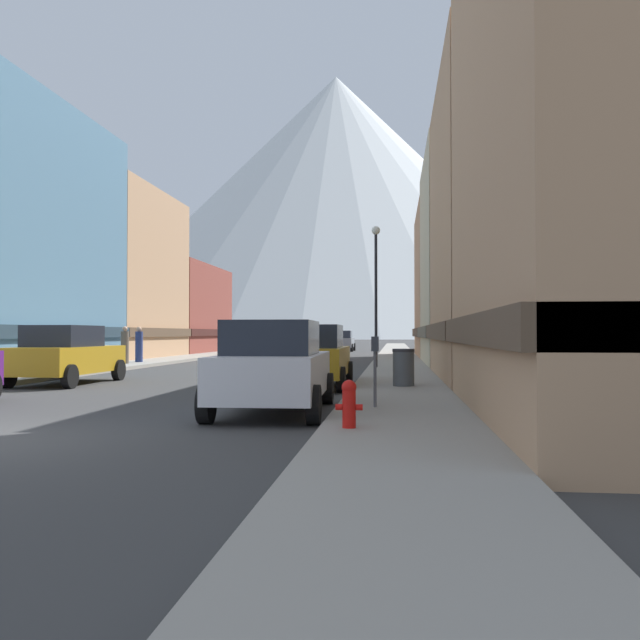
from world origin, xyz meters
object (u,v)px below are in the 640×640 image
car_driving_0 (292,342)px  pedestrian_1 (125,346)px  fire_hydrant_near (349,402)px  car_right_0 (274,366)px  trash_bin_right (403,367)px  car_driving_1 (342,341)px  potted_plant_0 (47,356)px  car_right_1 (313,356)px  pedestrian_0 (139,346)px  car_left_1 (66,354)px  parking_meter_near (375,361)px  streetlamp_right (376,275)px

car_driving_0 → pedestrian_1: size_ratio=2.56×
fire_hydrant_near → pedestrian_1: (-11.70, 19.50, 0.42)m
car_right_0 → trash_bin_right: 5.68m
car_right_0 → fire_hydrant_near: size_ratio=6.32×
car_right_0 → car_driving_1: (-2.20, 44.60, 0.00)m
potted_plant_0 → trash_bin_right: bearing=-24.4°
car_right_0 → car_right_1: bearing=90.0°
car_right_1 → car_driving_0: (-5.40, 30.82, 0.00)m
pedestrian_0 → pedestrian_1: pedestrian_1 is taller
car_left_1 → potted_plant_0: bearing=124.6°
car_driving_0 → parking_meter_near: 37.70m
car_right_0 → pedestrian_0: size_ratio=2.59×
car_right_1 → parking_meter_near: size_ratio=3.32×
car_driving_0 → fire_hydrant_near: (7.05, -39.75, -0.37)m
trash_bin_right → car_right_0: bearing=-116.7°
car_left_1 → potted_plant_0: (-3.20, 4.64, -0.21)m
car_right_0 → pedestrian_1: bearing=121.1°
potted_plant_0 → pedestrian_0: pedestrian_0 is taller
pedestrian_0 → streetlamp_right: (11.60, -3.45, 3.04)m
car_driving_0 → potted_plant_0: 26.33m
car_driving_1 → streetlamp_right: bearing=-82.8°
car_driving_0 → parking_meter_near: car_driving_0 is taller
car_left_1 → car_right_1: same height
parking_meter_near → trash_bin_right: (0.60, 5.14, -0.37)m
car_driving_0 → pedestrian_1: (-4.65, -20.25, 0.05)m
car_driving_0 → pedestrian_0: size_ratio=2.56×
streetlamp_right → car_driving_1: bearing=97.2°
fire_hydrant_near → parking_meter_near: size_ratio=0.53×
car_left_1 → car_right_1: size_ratio=1.00×
parking_meter_near → streetlamp_right: bearing=91.5°
car_driving_0 → potted_plant_0: (-5.40, -25.77, -0.21)m
car_driving_0 → car_right_1: bearing=-80.1°
potted_plant_0 → car_right_0: bearing=-45.9°
trash_bin_right → pedestrian_1: 17.12m
streetlamp_right → car_right_1: bearing=-100.0°
car_driving_1 → potted_plant_0: size_ratio=4.60×
pedestrian_0 → fire_hydrant_near: bearing=-61.1°
parking_meter_near → streetlamp_right: 15.28m
car_driving_1 → pedestrian_1: size_ratio=2.56×
car_right_0 → trash_bin_right: size_ratio=4.54×
car_left_1 → trash_bin_right: (10.15, -1.43, -0.26)m
car_left_1 → potted_plant_0: car_left_1 is taller
fire_hydrant_near → streetlamp_right: streetlamp_right is taller
car_driving_0 → pedestrian_1: 20.78m
car_driving_0 → trash_bin_right: car_driving_0 is taller
car_right_0 → potted_plant_0: (-10.80, 11.14, -0.21)m
car_driving_0 → pedestrian_0: pedestrian_0 is taller
car_driving_1 → trash_bin_right: car_driving_1 is taller
pedestrian_0 → pedestrian_1: (0.00, -1.70, 0.00)m
parking_meter_near → car_driving_1: bearing=95.3°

